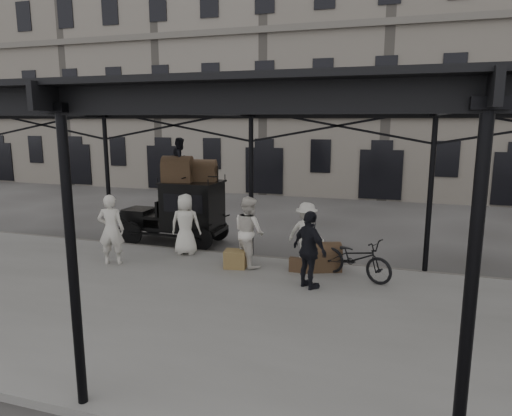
{
  "coord_description": "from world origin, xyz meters",
  "views": [
    {
      "loc": [
        4.24,
        -10.75,
        4.19
      ],
      "look_at": [
        0.28,
        1.6,
        1.7
      ],
      "focal_mm": 32.0,
      "sensor_mm": 36.0,
      "label": 1
    }
  ],
  "objects_px": {
    "steamer_trunk_roof_near": "(178,171)",
    "bicycle": "(355,258)",
    "steamer_trunk_platform": "(324,259)",
    "porter_left": "(111,230)",
    "taxi": "(184,209)",
    "porter_official": "(310,250)"
  },
  "relations": [
    {
      "from": "porter_left",
      "to": "steamer_trunk_roof_near",
      "type": "distance_m",
      "value": 3.26
    },
    {
      "from": "porter_left",
      "to": "taxi",
      "type": "bearing_deg",
      "value": -121.46
    },
    {
      "from": "taxi",
      "to": "porter_left",
      "type": "bearing_deg",
      "value": -103.25
    },
    {
      "from": "porter_left",
      "to": "steamer_trunk_platform",
      "type": "relative_size",
      "value": 2.25
    },
    {
      "from": "porter_left",
      "to": "steamer_trunk_roof_near",
      "type": "bearing_deg",
      "value": -121.04
    },
    {
      "from": "porter_left",
      "to": "steamer_trunk_roof_near",
      "type": "height_order",
      "value": "steamer_trunk_roof_near"
    },
    {
      "from": "porter_left",
      "to": "porter_official",
      "type": "xyz_separation_m",
      "value": [
        5.74,
        -0.18,
        -0.04
      ]
    },
    {
      "from": "porter_official",
      "to": "steamer_trunk_platform",
      "type": "xyz_separation_m",
      "value": [
        0.12,
        1.45,
        -0.63
      ]
    },
    {
      "from": "steamer_trunk_roof_near",
      "to": "steamer_trunk_platform",
      "type": "distance_m",
      "value": 5.83
    },
    {
      "from": "taxi",
      "to": "porter_official",
      "type": "height_order",
      "value": "taxi"
    },
    {
      "from": "bicycle",
      "to": "steamer_trunk_roof_near",
      "type": "relative_size",
      "value": 2.1
    },
    {
      "from": "porter_official",
      "to": "steamer_trunk_roof_near",
      "type": "xyz_separation_m",
      "value": [
        -5.09,
        3.06,
        1.43
      ]
    },
    {
      "from": "porter_left",
      "to": "bicycle",
      "type": "height_order",
      "value": "porter_left"
    },
    {
      "from": "taxi",
      "to": "bicycle",
      "type": "distance_m",
      "value": 6.43
    },
    {
      "from": "steamer_trunk_roof_near",
      "to": "bicycle",
      "type": "bearing_deg",
      "value": -28.55
    },
    {
      "from": "porter_left",
      "to": "steamer_trunk_roof_near",
      "type": "xyz_separation_m",
      "value": [
        0.66,
        2.88,
        1.39
      ]
    },
    {
      "from": "bicycle",
      "to": "steamer_trunk_roof_near",
      "type": "height_order",
      "value": "steamer_trunk_roof_near"
    },
    {
      "from": "porter_official",
      "to": "steamer_trunk_roof_near",
      "type": "bearing_deg",
      "value": 7.07
    },
    {
      "from": "taxi",
      "to": "porter_left",
      "type": "xyz_separation_m",
      "value": [
        -0.74,
        -3.13,
        -0.05
      ]
    },
    {
      "from": "porter_left",
      "to": "porter_official",
      "type": "bearing_deg",
      "value": 159.98
    },
    {
      "from": "porter_left",
      "to": "steamer_trunk_platform",
      "type": "height_order",
      "value": "porter_left"
    },
    {
      "from": "taxi",
      "to": "bicycle",
      "type": "height_order",
      "value": "taxi"
    }
  ]
}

